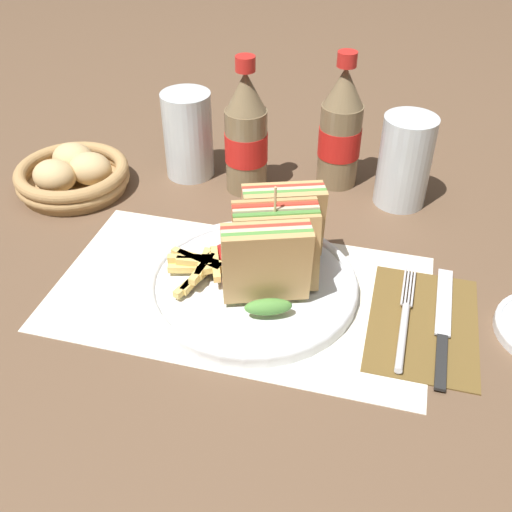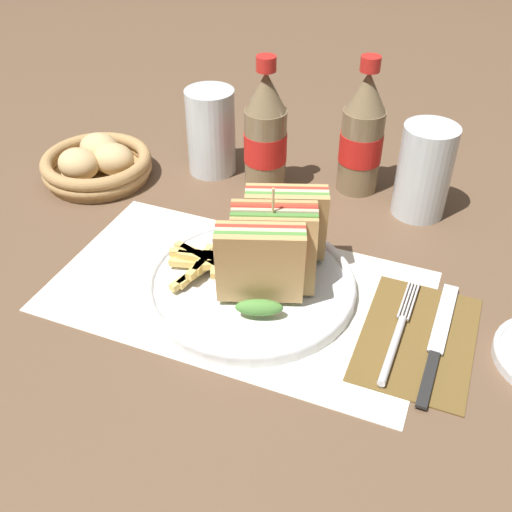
# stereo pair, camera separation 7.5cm
# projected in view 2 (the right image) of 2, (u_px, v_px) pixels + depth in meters

# --- Properties ---
(ground_plane) EXTENTS (4.00, 4.00, 0.00)m
(ground_plane) POSITION_uv_depth(u_px,v_px,m) (232.00, 281.00, 0.78)
(ground_plane) COLOR brown
(placemat) EXTENTS (0.47, 0.27, 0.00)m
(placemat) POSITION_uv_depth(u_px,v_px,m) (238.00, 291.00, 0.76)
(placemat) COLOR silver
(placemat) RESTS_ON ground_plane
(plate_main) EXTENTS (0.27, 0.27, 0.02)m
(plate_main) POSITION_uv_depth(u_px,v_px,m) (250.00, 284.00, 0.76)
(plate_main) COLOR white
(plate_main) RESTS_ON ground_plane
(club_sandwich) EXTENTS (0.12, 0.18, 0.13)m
(club_sandwich) POSITION_uv_depth(u_px,v_px,m) (273.00, 246.00, 0.72)
(club_sandwich) COLOR tan
(club_sandwich) RESTS_ON plate_main
(fries_pile) EXTENTS (0.10, 0.09, 0.02)m
(fries_pile) POSITION_uv_depth(u_px,v_px,m) (201.00, 262.00, 0.76)
(fries_pile) COLOR #E5C166
(fries_pile) RESTS_ON plate_main
(ketchup_blob) EXTENTS (0.05, 0.04, 0.02)m
(ketchup_blob) POSITION_uv_depth(u_px,v_px,m) (232.00, 251.00, 0.78)
(ketchup_blob) COLOR maroon
(ketchup_blob) RESTS_ON plate_main
(napkin) EXTENTS (0.13, 0.19, 0.00)m
(napkin) POSITION_uv_depth(u_px,v_px,m) (418.00, 337.00, 0.69)
(napkin) COLOR brown
(napkin) RESTS_ON ground_plane
(fork) EXTENTS (0.02, 0.18, 0.01)m
(fork) POSITION_uv_depth(u_px,v_px,m) (396.00, 338.00, 0.68)
(fork) COLOR silver
(fork) RESTS_ON napkin
(knife) EXTENTS (0.02, 0.21, 0.00)m
(knife) POSITION_uv_depth(u_px,v_px,m) (437.00, 342.00, 0.68)
(knife) COLOR black
(knife) RESTS_ON napkin
(coke_bottle_near) EXTENTS (0.07, 0.07, 0.21)m
(coke_bottle_near) POSITION_uv_depth(u_px,v_px,m) (265.00, 136.00, 0.90)
(coke_bottle_near) COLOR #7A6647
(coke_bottle_near) RESTS_ON ground_plane
(coke_bottle_far) EXTENTS (0.07, 0.07, 0.21)m
(coke_bottle_far) POSITION_uv_depth(u_px,v_px,m) (362.00, 136.00, 0.90)
(coke_bottle_far) COLOR #7A6647
(coke_bottle_far) RESTS_ON ground_plane
(glass_near) EXTENTS (0.08, 0.08, 0.14)m
(glass_near) POSITION_uv_depth(u_px,v_px,m) (423.00, 177.00, 0.87)
(glass_near) COLOR silver
(glass_near) RESTS_ON ground_plane
(glass_far) EXTENTS (0.08, 0.08, 0.14)m
(glass_far) POSITION_uv_depth(u_px,v_px,m) (211.00, 137.00, 0.97)
(glass_far) COLOR silver
(glass_far) RESTS_ON ground_plane
(bread_basket) EXTENTS (0.18, 0.18, 0.06)m
(bread_basket) POSITION_uv_depth(u_px,v_px,m) (97.00, 164.00, 0.97)
(bread_basket) COLOR #AD8451
(bread_basket) RESTS_ON ground_plane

